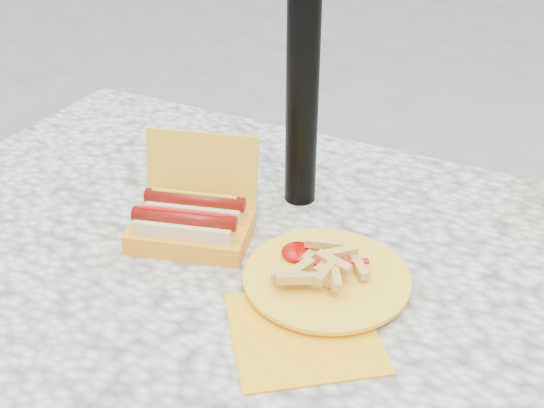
% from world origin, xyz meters
% --- Properties ---
extents(picnic_table, '(1.20, 0.80, 0.75)m').
position_xyz_m(picnic_table, '(0.00, 0.00, 0.64)').
color(picnic_table, beige).
rests_on(picnic_table, ground).
extents(hotdog_box, '(0.20, 0.18, 0.14)m').
position_xyz_m(hotdog_box, '(-0.09, -0.02, 0.78)').
color(hotdog_box, gold).
rests_on(hotdog_box, picnic_table).
extents(fries_plate, '(0.25, 0.34, 0.04)m').
position_xyz_m(fries_plate, '(0.13, -0.04, 0.76)').
color(fries_plate, '#E7A510').
rests_on(fries_plate, picnic_table).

